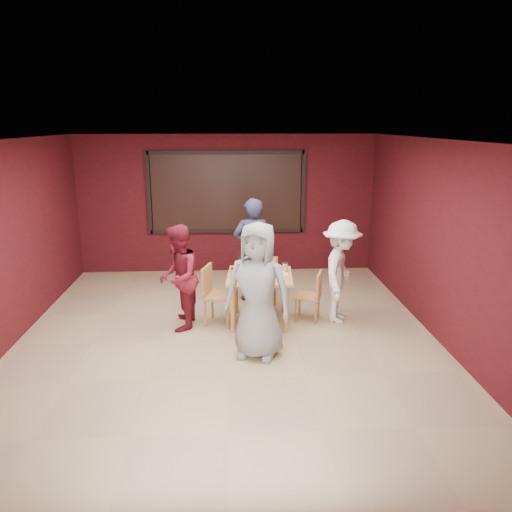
{
  "coord_description": "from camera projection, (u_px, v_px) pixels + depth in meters",
  "views": [
    {
      "loc": [
        0.05,
        -6.61,
        3.02
      ],
      "look_at": [
        0.44,
        0.64,
        1.07
      ],
      "focal_mm": 35.0,
      "sensor_mm": 36.0,
      "label": 1
    }
  ],
  "objects": [
    {
      "name": "window_blinds",
      "position": [
        227.0,
        192.0,
        10.05
      ],
      "size": [
        3.0,
        0.02,
        1.5
      ],
      "primitive_type": "cube",
      "color": "black"
    },
    {
      "name": "chair_front",
      "position": [
        258.0,
        312.0,
        7.02
      ],
      "size": [
        0.45,
        0.45,
        0.78
      ],
      "color": "#B97348",
      "rests_on": "floor"
    },
    {
      "name": "dining_table",
      "position": [
        260.0,
        281.0,
        7.62
      ],
      "size": [
        1.05,
        1.05,
        0.92
      ],
      "color": "tan",
      "rests_on": "floor"
    },
    {
      "name": "diner_front",
      "position": [
        258.0,
        291.0,
        6.45
      ],
      "size": [
        1.03,
        0.85,
        1.82
      ],
      "primitive_type": "imported",
      "rotation": [
        0.0,
        0.0,
        -0.36
      ],
      "color": "gray",
      "rests_on": "floor"
    },
    {
      "name": "diner_back",
      "position": [
        252.0,
        250.0,
        8.59
      ],
      "size": [
        0.7,
        0.51,
        1.79
      ],
      "primitive_type": "imported",
      "rotation": [
        0.0,
        0.0,
        3.27
      ],
      "color": "#2B304D",
      "rests_on": "floor"
    },
    {
      "name": "diner_right",
      "position": [
        341.0,
        272.0,
        7.66
      ],
      "size": [
        0.93,
        1.18,
        1.6
      ],
      "primitive_type": "imported",
      "rotation": [
        0.0,
        0.0,
        1.2
      ],
      "color": "white",
      "rests_on": "floor"
    },
    {
      "name": "chair_right",
      "position": [
        312.0,
        293.0,
        7.76
      ],
      "size": [
        0.48,
        0.48,
        0.79
      ],
      "color": "#B97348",
      "rests_on": "floor"
    },
    {
      "name": "chair_back",
      "position": [
        264.0,
        279.0,
        8.33
      ],
      "size": [
        0.52,
        0.52,
        0.85
      ],
      "color": "#B97348",
      "rests_on": "floor"
    },
    {
      "name": "chair_left",
      "position": [
        215.0,
        291.0,
        7.62
      ],
      "size": [
        0.54,
        0.54,
        0.91
      ],
      "color": "#B97348",
      "rests_on": "floor"
    },
    {
      "name": "floor",
      "position": [
        228.0,
        340.0,
        7.15
      ],
      "size": [
        7.0,
        7.0,
        0.0
      ],
      "primitive_type": "plane",
      "color": "tan",
      "rests_on": "ground"
    },
    {
      "name": "diner_left",
      "position": [
        178.0,
        278.0,
        7.39
      ],
      "size": [
        0.63,
        0.8,
        1.59
      ],
      "primitive_type": "imported",
      "rotation": [
        0.0,
        0.0,
        -1.61
      ],
      "color": "maroon",
      "rests_on": "floor"
    }
  ]
}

